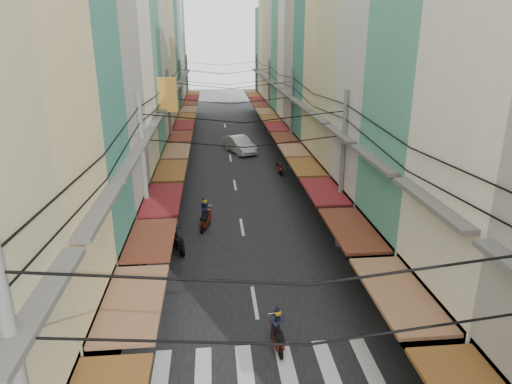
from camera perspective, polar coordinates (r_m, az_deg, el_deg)
ground at (r=21.43m, az=-0.68°, el=-10.77°), size 160.00×160.00×0.00m
road at (r=40.02m, az=-3.10°, el=3.52°), size 10.00×80.00×0.02m
sidewalk_left at (r=40.29m, az=-12.39°, el=3.24°), size 3.00×80.00×0.06m
sidewalk_right at (r=40.78m, az=6.08°, el=3.77°), size 3.00×80.00×0.06m
crosswalk at (r=16.50m, az=1.20°, el=-21.03°), size 7.55×2.40×0.01m
building_row_left at (r=35.70m, az=-16.51°, el=16.84°), size 7.80×67.67×23.70m
building_row_right at (r=36.27m, az=10.05°, el=16.74°), size 7.80×68.98×22.59m
utility_poles at (r=33.84m, az=-2.91°, el=12.06°), size 10.20×66.13×8.20m
white_car at (r=44.02m, az=-2.04°, el=4.95°), size 5.91×3.94×1.94m
bicycle at (r=20.81m, az=21.21°, el=-13.19°), size 1.61×0.73×1.07m
moving_scooters at (r=24.62m, az=-4.63°, el=-5.29°), size 7.73×23.44×1.89m
parked_scooters at (r=18.66m, az=13.75°, el=-14.67°), size 13.34×13.74×0.96m
pedestrians at (r=23.14m, az=-11.78°, el=-6.05°), size 11.58×22.80×2.13m
market_umbrella at (r=17.29m, az=24.41°, el=-11.58°), size 2.51×2.51×2.65m
traffic_sign at (r=18.46m, az=18.66°, el=-9.42°), size 0.10×0.65×2.97m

